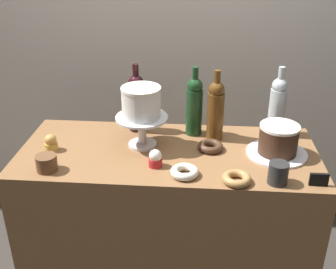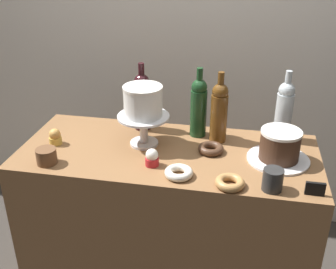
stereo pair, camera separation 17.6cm
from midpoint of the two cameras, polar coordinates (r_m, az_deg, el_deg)
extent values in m
cube|color=silver|center=(2.47, -0.47, 15.94)|extent=(6.00, 0.05, 2.60)
cube|color=brown|center=(2.05, -2.53, -13.26)|extent=(1.30, 0.56, 0.89)
cylinder|color=silver|center=(1.85, -6.26, -1.40)|extent=(0.13, 0.13, 0.01)
cylinder|color=silver|center=(1.82, -6.36, 0.42)|extent=(0.04, 0.04, 0.12)
cylinder|color=silver|center=(1.79, -6.47, 2.27)|extent=(0.23, 0.23, 0.01)
cylinder|color=white|center=(1.77, -6.57, 4.22)|extent=(0.17, 0.17, 0.12)
cylinder|color=white|center=(1.74, -6.69, 6.25)|extent=(0.17, 0.17, 0.01)
cylinder|color=white|center=(1.81, 12.11, -2.61)|extent=(0.26, 0.26, 0.01)
cylinder|color=#3D2619|center=(1.78, 12.30, -0.86)|extent=(0.16, 0.16, 0.11)
cylinder|color=white|center=(1.75, 12.49, 0.99)|extent=(0.17, 0.17, 0.01)
cylinder|color=#5B3814|center=(1.86, 3.88, 2.48)|extent=(0.08, 0.08, 0.22)
sphere|color=#5B3814|center=(1.82, 4.00, 6.14)|extent=(0.07, 0.07, 0.07)
cylinder|color=#5B3814|center=(1.80, 4.05, 7.66)|extent=(0.03, 0.03, 0.08)
cylinder|color=black|center=(1.96, -6.90, 3.56)|extent=(0.08, 0.08, 0.22)
sphere|color=black|center=(1.91, -7.11, 7.07)|extent=(0.07, 0.07, 0.07)
cylinder|color=black|center=(1.90, -7.20, 8.51)|extent=(0.03, 0.03, 0.08)
cylinder|color=#193D1E|center=(1.90, 1.00, 3.08)|extent=(0.08, 0.08, 0.22)
sphere|color=#193D1E|center=(1.86, 1.03, 6.68)|extent=(0.07, 0.07, 0.07)
cylinder|color=#193D1E|center=(1.84, 1.04, 8.17)|extent=(0.03, 0.03, 0.08)
cylinder|color=#B2BCC1|center=(1.95, 12.31, 3.01)|extent=(0.08, 0.08, 0.22)
sphere|color=#B2BCC1|center=(1.90, 12.68, 6.52)|extent=(0.07, 0.07, 0.07)
cylinder|color=#B2BCC1|center=(1.89, 12.83, 7.97)|extent=(0.03, 0.03, 0.08)
cylinder|color=red|center=(1.68, -4.76, -3.95)|extent=(0.06, 0.06, 0.03)
sphere|color=white|center=(1.67, -4.80, -3.02)|extent=(0.05, 0.05, 0.05)
cylinder|color=gold|center=(1.89, -18.41, -1.65)|extent=(0.06, 0.06, 0.03)
sphere|color=#CC9347|center=(1.88, -18.54, -0.81)|extent=(0.05, 0.05, 0.05)
torus|color=#B27F47|center=(1.58, 6.34, -6.18)|extent=(0.11, 0.11, 0.03)
torus|color=silver|center=(1.62, -0.83, -5.28)|extent=(0.11, 0.11, 0.03)
torus|color=#472D1E|center=(1.80, 3.11, -1.73)|extent=(0.11, 0.11, 0.03)
cylinder|color=brown|center=(1.75, -19.13, -4.60)|extent=(0.08, 0.08, 0.01)
cylinder|color=brown|center=(1.75, -19.19, -4.29)|extent=(0.08, 0.08, 0.01)
cylinder|color=brown|center=(1.74, -19.24, -3.98)|extent=(0.08, 0.08, 0.01)
cylinder|color=brown|center=(1.73, -19.29, -3.66)|extent=(0.08, 0.08, 0.01)
cylinder|color=brown|center=(1.73, -19.35, -3.35)|extent=(0.08, 0.08, 0.01)
cylinder|color=brown|center=(1.72, -19.40, -3.03)|extent=(0.08, 0.08, 0.01)
cube|color=black|center=(1.62, 17.26, -6.07)|extent=(0.07, 0.01, 0.05)
cylinder|color=#282828|center=(1.59, 11.95, -5.35)|extent=(0.08, 0.08, 0.08)
camera|label=1|loc=(0.09, -92.86, -1.43)|focal=44.09mm
camera|label=2|loc=(0.09, 87.14, 1.43)|focal=44.09mm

